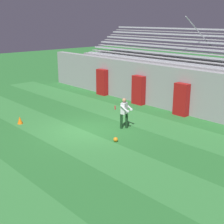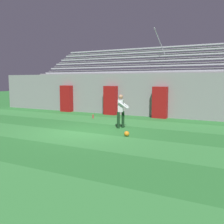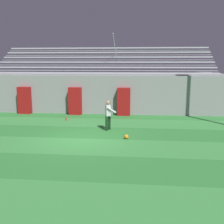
{
  "view_description": "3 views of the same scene",
  "coord_description": "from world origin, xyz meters",
  "px_view_note": "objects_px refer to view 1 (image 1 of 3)",
  "views": [
    {
      "loc": [
        12.3,
        -9.49,
        5.65
      ],
      "look_at": [
        1.66,
        0.33,
        1.32
      ],
      "focal_mm": 50.0,
      "sensor_mm": 36.0,
      "label": 1
    },
    {
      "loc": [
        6.77,
        -9.85,
        2.38
      ],
      "look_at": [
        1.43,
        0.17,
        0.99
      ],
      "focal_mm": 42.0,
      "sensor_mm": 36.0,
      "label": 2
    },
    {
      "loc": [
        2.67,
        -12.4,
        3.71
      ],
      "look_at": [
        1.36,
        1.31,
        1.11
      ],
      "focal_mm": 42.0,
      "sensor_mm": 36.0,
      "label": 3
    }
  ],
  "objects_px": {
    "soccer_ball": "(116,139)",
    "traffic_cone": "(20,120)",
    "padding_pillar_far_left": "(102,82)",
    "goalkeeper": "(124,111)",
    "water_bottle": "(115,108)",
    "padding_pillar_gate_right": "(181,99)",
    "padding_pillar_gate_left": "(138,90)"
  },
  "relations": [
    {
      "from": "soccer_ball",
      "to": "traffic_cone",
      "type": "distance_m",
      "value": 5.96
    },
    {
      "from": "padding_pillar_gate_right",
      "to": "traffic_cone",
      "type": "bearing_deg",
      "value": -122.75
    },
    {
      "from": "padding_pillar_far_left",
      "to": "soccer_ball",
      "type": "distance_m",
      "value": 9.75
    },
    {
      "from": "goalkeeper",
      "to": "traffic_cone",
      "type": "xyz_separation_m",
      "value": [
        -4.5,
        -3.77,
        -0.74
      ]
    },
    {
      "from": "padding_pillar_gate_right",
      "to": "water_bottle",
      "type": "xyz_separation_m",
      "value": [
        -3.64,
        -2.08,
        -0.87
      ]
    },
    {
      "from": "goalkeeper",
      "to": "soccer_ball",
      "type": "height_order",
      "value": "goalkeeper"
    },
    {
      "from": "water_bottle",
      "to": "padding_pillar_far_left",
      "type": "bearing_deg",
      "value": 150.44
    },
    {
      "from": "traffic_cone",
      "to": "water_bottle",
      "type": "bearing_deg",
      "value": 75.74
    },
    {
      "from": "padding_pillar_gate_right",
      "to": "goalkeeper",
      "type": "relative_size",
      "value": 1.18
    },
    {
      "from": "traffic_cone",
      "to": "water_bottle",
      "type": "relative_size",
      "value": 1.75
    },
    {
      "from": "padding_pillar_far_left",
      "to": "soccer_ball",
      "type": "bearing_deg",
      "value": -37.21
    },
    {
      "from": "padding_pillar_far_left",
      "to": "soccer_ball",
      "type": "height_order",
      "value": "padding_pillar_far_left"
    },
    {
      "from": "padding_pillar_gate_right",
      "to": "traffic_cone",
      "type": "distance_m",
      "value": 9.53
    },
    {
      "from": "padding_pillar_gate_left",
      "to": "water_bottle",
      "type": "xyz_separation_m",
      "value": [
        -0.13,
        -2.08,
        -0.87
      ]
    },
    {
      "from": "padding_pillar_gate_left",
      "to": "water_bottle",
      "type": "height_order",
      "value": "padding_pillar_gate_left"
    },
    {
      "from": "padding_pillar_gate_left",
      "to": "traffic_cone",
      "type": "height_order",
      "value": "padding_pillar_gate_left"
    },
    {
      "from": "padding_pillar_gate_right",
      "to": "goalkeeper",
      "type": "bearing_deg",
      "value": -98.61
    },
    {
      "from": "traffic_cone",
      "to": "water_bottle",
      "type": "xyz_separation_m",
      "value": [
        1.5,
        5.91,
        -0.09
      ]
    },
    {
      "from": "padding_pillar_gate_right",
      "to": "soccer_ball",
      "type": "bearing_deg",
      "value": -85.74
    },
    {
      "from": "padding_pillar_gate_left",
      "to": "traffic_cone",
      "type": "xyz_separation_m",
      "value": [
        -1.63,
        -7.99,
        -0.78
      ]
    },
    {
      "from": "goalkeeper",
      "to": "traffic_cone",
      "type": "bearing_deg",
      "value": -140.06
    },
    {
      "from": "padding_pillar_far_left",
      "to": "soccer_ball",
      "type": "relative_size",
      "value": 8.96
    },
    {
      "from": "padding_pillar_far_left",
      "to": "traffic_cone",
      "type": "height_order",
      "value": "padding_pillar_far_left"
    },
    {
      "from": "padding_pillar_gate_left",
      "to": "water_bottle",
      "type": "distance_m",
      "value": 2.25
    },
    {
      "from": "traffic_cone",
      "to": "padding_pillar_far_left",
      "type": "bearing_deg",
      "value": 105.12
    },
    {
      "from": "padding_pillar_far_left",
      "to": "water_bottle",
      "type": "distance_m",
      "value": 4.3
    },
    {
      "from": "goalkeeper",
      "to": "soccer_ball",
      "type": "xyz_separation_m",
      "value": [
        1.08,
        -1.65,
        -0.84
      ]
    },
    {
      "from": "padding_pillar_gate_left",
      "to": "padding_pillar_gate_right",
      "type": "distance_m",
      "value": 3.51
    },
    {
      "from": "soccer_ball",
      "to": "traffic_cone",
      "type": "xyz_separation_m",
      "value": [
        -5.57,
        -2.12,
        0.1
      ]
    },
    {
      "from": "soccer_ball",
      "to": "water_bottle",
      "type": "height_order",
      "value": "water_bottle"
    },
    {
      "from": "water_bottle",
      "to": "padding_pillar_gate_left",
      "type": "bearing_deg",
      "value": 86.53
    },
    {
      "from": "soccer_ball",
      "to": "traffic_cone",
      "type": "bearing_deg",
      "value": -159.22
    }
  ]
}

